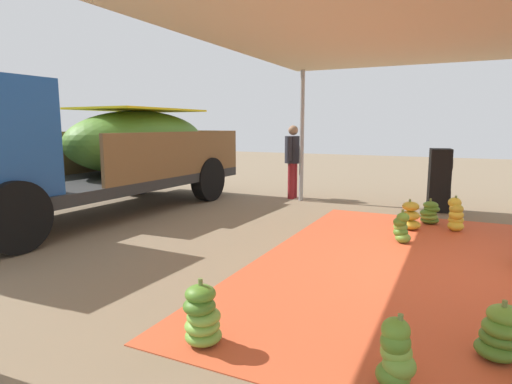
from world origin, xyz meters
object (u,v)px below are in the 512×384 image
(banana_bunch_2, at_px, (401,228))
(speaker_stack, at_px, (439,180))
(banana_bunch_1, at_px, (456,216))
(cargo_truck_main, at_px, (87,150))
(banana_bunch_4, at_px, (430,213))
(banana_bunch_3, at_px, (396,355))
(banana_bunch_6, at_px, (501,334))
(banana_bunch_8, at_px, (410,217))
(banana_bunch_5, at_px, (202,317))
(worker_0, at_px, (293,156))

(banana_bunch_2, relative_size, speaker_stack, 0.39)
(banana_bunch_1, xyz_separation_m, cargo_truck_main, (-1.69, 6.35, 1.00))
(banana_bunch_4, bearing_deg, banana_bunch_3, -178.54)
(banana_bunch_6, relative_size, speaker_stack, 0.36)
(banana_bunch_1, xyz_separation_m, banana_bunch_8, (-0.19, 0.68, -0.04))
(banana_bunch_5, relative_size, cargo_truck_main, 0.08)
(banana_bunch_3, distance_m, worker_0, 7.54)
(cargo_truck_main, bearing_deg, banana_bunch_8, -75.24)
(banana_bunch_3, xyz_separation_m, banana_bunch_5, (-0.10, 1.44, 0.01))
(banana_bunch_2, relative_size, banana_bunch_5, 0.91)
(banana_bunch_1, xyz_separation_m, banana_bunch_2, (-1.11, 0.71, -0.05))
(banana_bunch_8, relative_size, cargo_truck_main, 0.07)
(banana_bunch_5, xyz_separation_m, banana_bunch_6, (0.79, -2.09, -0.04))
(banana_bunch_6, height_order, worker_0, worker_0)
(banana_bunch_5, xyz_separation_m, worker_0, (6.84, 1.86, 0.77))
(banana_bunch_5, relative_size, speaker_stack, 0.43)
(banana_bunch_4, height_order, speaker_stack, speaker_stack)
(banana_bunch_3, relative_size, cargo_truck_main, 0.07)
(cargo_truck_main, bearing_deg, worker_0, -37.60)
(banana_bunch_2, distance_m, cargo_truck_main, 5.77)
(banana_bunch_3, height_order, cargo_truck_main, cargo_truck_main)
(banana_bunch_3, xyz_separation_m, speaker_stack, (6.58, 0.07, 0.40))
(banana_bunch_1, bearing_deg, banana_bunch_4, 48.14)
(banana_bunch_2, xyz_separation_m, speaker_stack, (2.85, -0.36, 0.41))
(banana_bunch_1, height_order, worker_0, worker_0)
(banana_bunch_2, distance_m, worker_0, 4.24)
(banana_bunch_4, distance_m, speaker_stack, 1.44)
(banana_bunch_2, relative_size, cargo_truck_main, 0.07)
(banana_bunch_4, relative_size, banana_bunch_8, 0.91)
(banana_bunch_4, relative_size, banana_bunch_6, 1.01)
(banana_bunch_3, relative_size, worker_0, 0.30)
(banana_bunch_2, xyz_separation_m, banana_bunch_6, (-3.03, -1.08, -0.02))
(banana_bunch_1, relative_size, banana_bunch_6, 1.27)
(banana_bunch_5, bearing_deg, banana_bunch_6, -69.27)
(speaker_stack, bearing_deg, worker_0, 87.08)
(banana_bunch_3, bearing_deg, banana_bunch_6, -43.09)
(banana_bunch_4, distance_m, banana_bunch_6, 4.58)
(banana_bunch_3, distance_m, banana_bunch_6, 0.95)
(banana_bunch_3, distance_m, banana_bunch_5, 1.44)
(banana_bunch_1, distance_m, banana_bunch_8, 0.71)
(banana_bunch_6, xyz_separation_m, banana_bunch_8, (3.94, 1.05, 0.02))
(banana_bunch_3, bearing_deg, cargo_truck_main, 62.64)
(cargo_truck_main, distance_m, speaker_stack, 6.94)
(banana_bunch_6, xyz_separation_m, cargo_truck_main, (2.45, 6.72, 1.07))
(banana_bunch_2, height_order, worker_0, worker_0)
(banana_bunch_4, xyz_separation_m, speaker_stack, (1.37, -0.06, 0.44))
(banana_bunch_6, distance_m, speaker_stack, 5.94)
(banana_bunch_5, bearing_deg, banana_bunch_1, -19.30)
(banana_bunch_2, distance_m, banana_bunch_6, 3.21)
(worker_0, bearing_deg, speaker_stack, -92.92)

